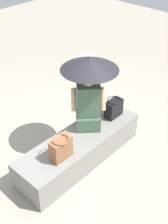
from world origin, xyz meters
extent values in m
plane|color=#9E9384|center=(0.00, 0.00, 0.00)|extent=(14.00, 14.00, 0.00)
cube|color=gray|center=(0.00, 0.00, 0.21)|extent=(2.00, 0.59, 0.42)
cube|color=#47664C|center=(0.25, 0.07, 0.53)|extent=(0.44, 0.44, 0.22)
cube|color=#47664C|center=(0.25, 0.07, 0.88)|extent=(0.37, 0.37, 0.48)
sphere|color=tan|center=(0.25, 0.07, 1.22)|extent=(0.20, 0.20, 0.20)
cylinder|color=tan|center=(0.39, -0.07, 0.90)|extent=(0.19, 0.19, 0.32)
cylinder|color=tan|center=(0.11, 0.21, 0.90)|extent=(0.19, 0.19, 0.32)
cylinder|color=#B7B7BC|center=(0.29, 0.09, 0.96)|extent=(0.02, 0.02, 1.09)
cone|color=black|center=(0.29, 0.09, 1.42)|extent=(0.77, 0.77, 0.17)
sphere|color=#B7B7BC|center=(0.29, 0.09, 1.52)|extent=(0.03, 0.03, 0.03)
cube|color=brown|center=(-0.45, -0.10, 0.57)|extent=(0.29, 0.14, 0.29)
torus|color=brown|center=(-0.45, -0.10, 0.73)|extent=(0.22, 0.22, 0.01)
cube|color=black|center=(0.71, -0.03, 0.56)|extent=(0.28, 0.15, 0.27)
torus|color=black|center=(0.71, -0.03, 0.71)|extent=(0.21, 0.21, 0.01)
camera|label=1|loc=(-2.30, -2.22, 3.15)|focal=48.09mm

